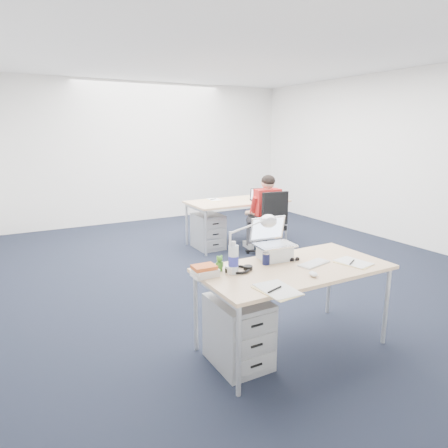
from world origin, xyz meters
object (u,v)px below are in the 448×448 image
object	(u,v)px
silver_laptop	(275,240)
desk_lamp	(245,243)
drawer_pedestal_near	(238,332)
far_cup	(264,195)
dark_laptop	(261,195)
office_chair	(268,237)
wireless_keyboard	(314,263)
water_bottle	(233,257)
cordless_phone	(235,259)
desk_near	(294,272)
sunglasses	(295,260)
headphones	(239,269)
book_stack	(205,271)
computer_mouse	(313,274)
can_koozie	(266,258)
seated_person	(263,214)
drawer_pedestal_far	(208,231)
desk_far	(237,203)
bear_figurine	(220,263)

from	to	relation	value
silver_laptop	desk_lamp	size ratio (longest dim) A/B	0.77
drawer_pedestal_near	far_cup	distance (m)	3.88
silver_laptop	dark_laptop	size ratio (longest dim) A/B	1.22
office_chair	wireless_keyboard	size ratio (longest dim) A/B	3.33
water_bottle	dark_laptop	bearing A→B (deg)	52.10
cordless_phone	desk_lamp	bearing A→B (deg)	-60.92
cordless_phone	desk_near	bearing A→B (deg)	-17.07
sunglasses	headphones	bearing A→B (deg)	-175.13
water_bottle	book_stack	world-z (taller)	water_bottle
computer_mouse	dark_laptop	distance (m)	3.41
drawer_pedestal_near	wireless_keyboard	bearing A→B (deg)	-2.70
drawer_pedestal_near	can_koozie	xyz separation A→B (m)	(0.37, 0.16, 0.51)
desk_lamp	far_cup	xyz separation A→B (m)	(2.21, 2.94, -0.18)
can_koozie	book_stack	world-z (taller)	can_koozie
seated_person	drawer_pedestal_far	distance (m)	0.94
headphones	book_stack	distance (m)	0.29
desk_near	office_chair	size ratio (longest dim) A/B	1.61
seated_person	desk_lamp	world-z (taller)	seated_person
computer_mouse	cordless_phone	world-z (taller)	cordless_phone
seated_person	water_bottle	world-z (taller)	seated_person
desk_near	far_cup	world-z (taller)	far_cup
water_bottle	book_stack	distance (m)	0.25
office_chair	far_cup	world-z (taller)	office_chair
seated_person	sunglasses	xyz separation A→B (m)	(-1.25, -2.30, 0.14)
book_stack	far_cup	xyz separation A→B (m)	(2.55, 2.89, 0.01)
seated_person	computer_mouse	size ratio (longest dim) A/B	12.30
desk_near	desk_far	bearing A→B (deg)	67.54
cordless_phone	far_cup	world-z (taller)	cordless_phone
drawer_pedestal_far	desk_far	bearing A→B (deg)	-1.90
drawer_pedestal_far	far_cup	bearing A→B (deg)	1.15
drawer_pedestal_near	cordless_phone	xyz separation A→B (m)	(0.09, 0.22, 0.53)
book_stack	sunglasses	xyz separation A→B (m)	(0.85, -0.05, -0.03)
wireless_keyboard	far_cup	world-z (taller)	far_cup
seated_person	silver_laptop	size ratio (longest dim) A/B	3.37
seated_person	bear_figurine	xyz separation A→B (m)	(-1.94, -2.20, 0.20)
drawer_pedestal_far	can_koozie	world-z (taller)	can_koozie
desk_near	can_koozie	size ratio (longest dim) A/B	15.25
desk_far	headphones	bearing A→B (deg)	-120.63
desk_near	desk_far	xyz separation A→B (m)	(1.25, 3.02, 0.00)
cordless_phone	dark_laptop	size ratio (longest dim) A/B	0.50
drawer_pedestal_far	cordless_phone	bearing A→B (deg)	-112.51
desk_far	seated_person	distance (m)	0.62
desk_near	can_koozie	xyz separation A→B (m)	(-0.17, 0.17, 0.10)
desk_far	silver_laptop	size ratio (longest dim) A/B	4.48
desk_far	water_bottle	bearing A→B (deg)	-121.37
computer_mouse	bear_figurine	world-z (taller)	bear_figurine
wireless_keyboard	sunglasses	size ratio (longest dim) A/B	3.07
desk_far	sunglasses	size ratio (longest dim) A/B	16.49
bear_figurine	dark_laptop	world-z (taller)	dark_laptop
desk_lamp	dark_laptop	xyz separation A→B (m)	(1.96, 2.66, -0.12)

